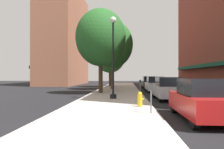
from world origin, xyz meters
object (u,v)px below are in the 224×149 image
object	(u,v)px
tree_near	(110,55)
tree_mid	(112,44)
tree_far	(101,38)
car_white	(155,85)
lamppost	(113,56)
parking_meter_far	(140,86)
car_silver	(168,89)
parking_meter_near	(151,94)
fire_hydrant	(140,99)
car_black	(149,83)
car_red	(202,100)

from	to	relation	value
tree_near	tree_mid	bearing A→B (deg)	-83.16
tree_far	car_white	bearing A→B (deg)	24.73
lamppost	tree_far	size ratio (longest dim) A/B	0.73
parking_meter_far	car_white	xyz separation A→B (m)	(1.95, 6.19, -0.14)
car_silver	parking_meter_near	bearing A→B (deg)	-106.86
fire_hydrant	tree_mid	size ratio (longest dim) A/B	0.09
parking_meter_near	car_white	distance (m)	13.86
lamppost	tree_mid	world-z (taller)	tree_mid
tree_near	car_silver	world-z (taller)	tree_near
car_white	car_silver	bearing A→B (deg)	-88.77
fire_hydrant	car_silver	distance (m)	5.06
tree_far	car_black	distance (m)	11.00
lamppost	parking_meter_near	bearing A→B (deg)	-71.40
car_silver	car_black	world-z (taller)	same
parking_meter_far	tree_mid	world-z (taller)	tree_mid
parking_meter_near	tree_far	xyz separation A→B (m)	(-3.55, 11.19, 4.47)
lamppost	parking_meter_far	xyz separation A→B (m)	(2.03, 1.51, -2.25)
parking_meter_near	tree_far	bearing A→B (deg)	107.58
lamppost	tree_mid	distance (m)	11.37
tree_mid	car_white	bearing A→B (deg)	-35.60
car_red	car_black	bearing A→B (deg)	91.76
tree_far	car_white	size ratio (longest dim) A/B	1.88
tree_mid	parking_meter_near	bearing A→B (deg)	-80.75
tree_far	car_red	distance (m)	13.91
car_silver	car_black	size ratio (longest dim) A/B	1.00
tree_mid	tree_far	world-z (taller)	tree_mid
parking_meter_near	tree_near	size ratio (longest dim) A/B	0.18
car_white	car_black	world-z (taller)	same
car_white	car_black	distance (m)	5.81
lamppost	car_red	size ratio (longest dim) A/B	1.37
fire_hydrant	car_black	world-z (taller)	car_black
lamppost	car_silver	size ratio (longest dim) A/B	1.37
tree_near	parking_meter_near	bearing A→B (deg)	-81.39
car_black	tree_mid	bearing A→B (deg)	-154.55
tree_far	car_red	world-z (taller)	tree_far
parking_meter_near	car_red	size ratio (longest dim) A/B	0.30
tree_far	car_black	size ratio (longest dim) A/B	1.88
car_silver	car_black	bearing A→B (deg)	89.72
tree_mid	car_white	world-z (taller)	tree_mid
car_white	car_black	size ratio (longest dim) A/B	1.00
parking_meter_near	car_white	xyz separation A→B (m)	(1.95, 13.73, -0.14)
lamppost	fire_hydrant	bearing A→B (deg)	-67.11
parking_meter_far	car_black	world-z (taller)	car_black
tree_far	car_silver	world-z (taller)	tree_far
fire_hydrant	tree_far	distance (m)	10.85
car_silver	car_white	world-z (taller)	same
parking_meter_near	tree_mid	distance (m)	17.95
lamppost	car_red	distance (m)	8.18
lamppost	car_black	distance (m)	14.29
tree_near	car_white	size ratio (longest dim) A/B	1.73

